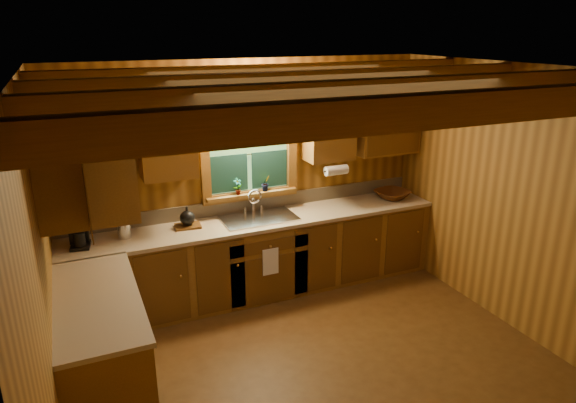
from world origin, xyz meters
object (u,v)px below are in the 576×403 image
Objects in this scene: sink at (259,222)px; coffee_maker at (78,231)px; cutting_board at (188,226)px; wicker_basket at (392,195)px.

coffee_maker reaches higher than sink.
wicker_basket is (2.54, -0.07, 0.04)m from cutting_board.
sink is at bearing 179.69° from wicker_basket.
wicker_basket is at bearing 4.22° from cutting_board.
sink reaches higher than cutting_board.
sink is 1.86m from coffee_maker.
wicker_basket is (3.60, 0.00, -0.10)m from coffee_maker.
coffee_maker is at bearing -170.28° from cutting_board.
coffee_maker reaches higher than cutting_board.
cutting_board is 2.54m from wicker_basket.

